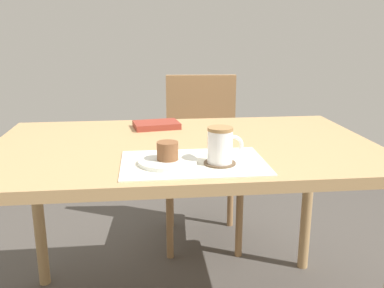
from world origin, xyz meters
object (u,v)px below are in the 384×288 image
(pastry, at_px, (168,151))
(small_book, at_px, (156,125))
(dining_table, at_px, (184,163))
(coffee_mug, at_px, (221,145))
(wooden_chair, at_px, (202,153))
(pastry_plate, at_px, (168,161))

(pastry, distance_m, small_book, 0.49)
(dining_table, xyz_separation_m, coffee_mug, (0.08, -0.26, 0.14))
(wooden_chair, distance_m, pastry_plate, 1.07)
(wooden_chair, xyz_separation_m, small_book, (-0.26, -0.52, 0.28))
(dining_table, relative_size, coffee_mug, 12.44)
(dining_table, distance_m, small_book, 0.28)
(pastry_plate, relative_size, coffee_mug, 1.64)
(dining_table, height_order, pastry, pastry)
(coffee_mug, bearing_deg, pastry, 171.75)
(pastry, bearing_deg, small_book, 92.06)
(pastry_plate, bearing_deg, dining_table, 72.91)
(dining_table, relative_size, pastry, 21.10)
(dining_table, bearing_deg, wooden_chair, 77.61)
(wooden_chair, bearing_deg, pastry_plate, 80.72)
(wooden_chair, bearing_deg, small_book, 67.56)
(pastry_plate, bearing_deg, coffee_mug, -8.25)
(dining_table, relative_size, pastry_plate, 7.57)
(coffee_mug, height_order, small_book, coffee_mug)
(small_book, bearing_deg, dining_table, -79.42)
(wooden_chair, bearing_deg, dining_table, 81.84)
(pastry, height_order, coffee_mug, coffee_mug)
(small_book, bearing_deg, wooden_chair, 54.24)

